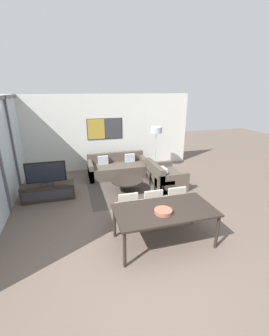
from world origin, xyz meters
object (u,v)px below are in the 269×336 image
(television, at_px, (46,173))
(coffee_table, at_px, (127,182))
(floor_lamp, at_px, (156,132))
(dining_table, at_px, (165,212))
(dining_chair_left, at_px, (127,206))
(dining_chair_right, at_px, (174,200))
(dining_chair_centre, at_px, (151,203))
(tv_console, at_px, (49,192))
(sofa_side, at_px, (163,178))
(fruit_bowl, at_px, (163,211))
(sofa_main, at_px, (118,168))

(television, relative_size, coffee_table, 1.11)
(television, relative_size, floor_lamp, 0.63)
(dining_table, bearing_deg, television, 131.82)
(dining_chair_left, xyz_separation_m, dining_chair_right, (1.14, 0.00, 0.00))
(floor_lamp, bearing_deg, dining_table, -108.70)
(coffee_table, xyz_separation_m, dining_table, (0.11, -2.55, 0.40))
(dining_chair_centre, height_order, floor_lamp, floor_lamp)
(dining_chair_centre, bearing_deg, floor_lamp, 67.47)
(tv_console, relative_size, dining_chair_right, 1.63)
(dining_table, xyz_separation_m, dining_chair_right, (0.57, 0.76, -0.19))
(tv_console, xyz_separation_m, floor_lamp, (3.75, 1.41, 1.24))
(dining_chair_left, bearing_deg, dining_table, -52.91)
(sofa_side, distance_m, dining_chair_left, 2.55)
(television, distance_m, dining_chair_right, 3.51)
(dining_chair_centre, relative_size, dining_chair_right, 1.00)
(television, bearing_deg, fruit_bowl, -50.46)
(floor_lamp, bearing_deg, sofa_side, -100.32)
(television, distance_m, floor_lamp, 4.07)
(sofa_main, distance_m, dining_chair_right, 3.29)
(coffee_table, bearing_deg, dining_chair_right, -69.23)
(tv_console, distance_m, sofa_side, 3.49)
(sofa_main, distance_m, dining_chair_left, 3.26)
(fruit_bowl, bearing_deg, floor_lamp, 70.76)
(dining_chair_centre, relative_size, floor_lamp, 0.52)
(tv_console, xyz_separation_m, television, (-0.00, 0.00, 0.55))
(tv_console, relative_size, sofa_side, 1.04)
(sofa_main, distance_m, coffee_table, 1.42)
(sofa_side, distance_m, dining_chair_centre, 2.22)
(sofa_side, relative_size, dining_chair_left, 1.57)
(tv_console, xyz_separation_m, fruit_bowl, (2.29, -2.77, 0.56))
(television, xyz_separation_m, coffee_table, (2.26, -0.11, -0.49))
(fruit_bowl, bearing_deg, dining_chair_right, 53.22)
(sofa_main, bearing_deg, coffee_table, -90.00)
(dining_table, relative_size, dining_chair_right, 2.25)
(dining_chair_left, height_order, dining_chair_right, same)
(television, relative_size, dining_chair_right, 1.22)
(sofa_main, height_order, coffee_table, sofa_main)
(television, xyz_separation_m, fruit_bowl, (2.29, -2.77, 0.02))
(dining_chair_left, bearing_deg, floor_lamp, 59.55)
(dining_chair_centre, bearing_deg, fruit_bowl, -95.55)
(television, height_order, dining_chair_centre, television)
(sofa_side, bearing_deg, fruit_bowl, 156.53)
(dining_chair_left, distance_m, dining_chair_centre, 0.57)
(dining_chair_centre, bearing_deg, sofa_side, 59.55)
(dining_table, relative_size, floor_lamp, 1.17)
(dining_table, xyz_separation_m, dining_chair_left, (-0.57, 0.75, -0.19))
(dining_chair_left, height_order, fruit_bowl, dining_chair_left)
(coffee_table, bearing_deg, floor_lamp, 45.63)
(sofa_side, relative_size, dining_table, 0.70)
(sofa_side, distance_m, dining_chair_right, 1.99)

